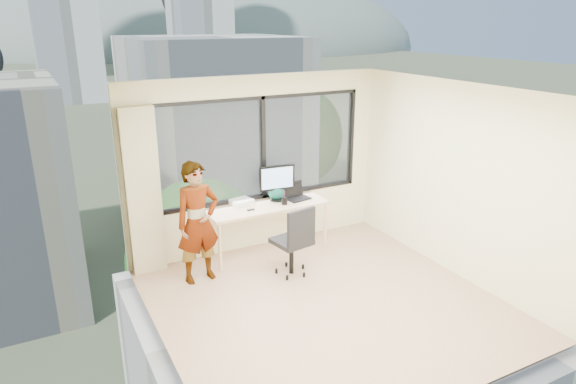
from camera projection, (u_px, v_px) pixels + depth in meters
floor at (325, 302)px, 6.34m from camera, size 4.00×4.00×0.01m
ceiling at (331, 91)px, 5.50m from camera, size 4.00×4.00×0.01m
wall_front at (455, 277)px, 4.24m from camera, size 4.00×0.01×2.60m
wall_left at (156, 236)px, 5.04m from camera, size 0.01×4.00×2.60m
wall_right at (455, 180)px, 6.80m from camera, size 0.01×4.00×2.60m
window_wall at (260, 148)px, 7.55m from camera, size 3.30×0.16×1.55m
curtain at (143, 192)px, 6.79m from camera, size 0.45×0.14×2.30m
desk at (267, 229)px, 7.61m from camera, size 1.80×0.60×0.75m
chair at (291, 239)px, 6.91m from camera, size 0.60×0.60×1.02m
person at (198, 222)px, 6.66m from camera, size 0.64×0.46×1.64m
monitor at (277, 183)px, 7.60m from camera, size 0.56×0.18×0.55m
game_console at (241, 202)px, 7.51m from camera, size 0.35×0.31×0.07m
laptop at (298, 192)px, 7.70m from camera, size 0.41×0.42×0.22m
cellphone at (251, 210)px, 7.29m from camera, size 0.12×0.06×0.01m
pen_cup at (284, 201)px, 7.50m from camera, size 0.10×0.10×0.11m
handbag at (277, 193)px, 7.69m from camera, size 0.30×0.20×0.22m
exterior_ground at (36, 103)px, 111.47m from camera, size 400.00×400.00×0.04m
near_bldg_b at (214, 130)px, 45.41m from camera, size 14.00×13.00×16.00m
near_bldg_c at (443, 164)px, 45.91m from camera, size 12.00×10.00×10.00m
far_tower_b at (65, 31)px, 110.18m from camera, size 13.00×13.00×30.00m
far_tower_c at (200, 36)px, 143.88m from camera, size 15.00×15.00×26.00m
hill_b at (194, 48)px, 323.22m from camera, size 300.00×220.00×96.00m
tree_b at (203, 282)px, 26.24m from camera, size 7.60×7.60×9.00m
tree_c at (301, 146)px, 52.45m from camera, size 8.40×8.40×10.00m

